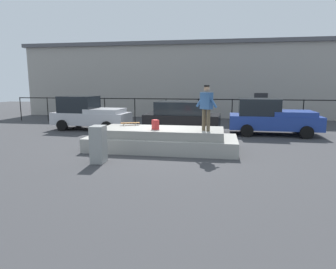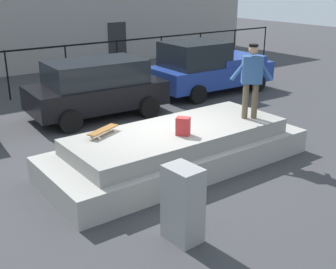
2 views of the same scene
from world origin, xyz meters
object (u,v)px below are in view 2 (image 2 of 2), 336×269
at_px(skateboarder, 252,76).
at_px(car_blue_pickup_far, 208,67).
at_px(backpack, 183,126).
at_px(utility_box, 183,204).
at_px(skateboard, 103,130).
at_px(car_black_hatchback_mid, 96,87).

height_order(skateboarder, car_blue_pickup_far, skateboarder).
relative_size(backpack, utility_box, 0.30).
bearing_deg(backpack, skateboarder, -128.20).
distance_m(skateboard, car_black_hatchback_mid, 4.23).
bearing_deg(skateboarder, utility_box, -151.05).
bearing_deg(utility_box, skateboard, 82.33).
bearing_deg(backpack, car_blue_pickup_far, -83.48).
xyz_separation_m(skateboard, car_blue_pickup_far, (6.53, 4.05, -0.05)).
relative_size(skateboard, car_blue_pickup_far, 0.18).
xyz_separation_m(skateboarder, backpack, (-1.98, 0.01, -0.82)).
height_order(skateboarder, car_black_hatchback_mid, skateboarder).
height_order(skateboard, car_black_hatchback_mid, car_black_hatchback_mid).
bearing_deg(car_black_hatchback_mid, skateboard, -115.60).
relative_size(car_blue_pickup_far, utility_box, 3.67).
xyz_separation_m(backpack, car_blue_pickup_far, (5.18, 5.06, -0.14)).
bearing_deg(car_blue_pickup_far, backpack, -135.71).
xyz_separation_m(skateboarder, skateboard, (-3.33, 1.03, -0.91)).
xyz_separation_m(skateboarder, car_blue_pickup_far, (3.20, 5.07, -0.95)).
height_order(skateboard, backpack, backpack).
height_order(car_black_hatchback_mid, car_blue_pickup_far, car_blue_pickup_far).
height_order(backpack, utility_box, backpack).
height_order(car_black_hatchback_mid, utility_box, car_black_hatchback_mid).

